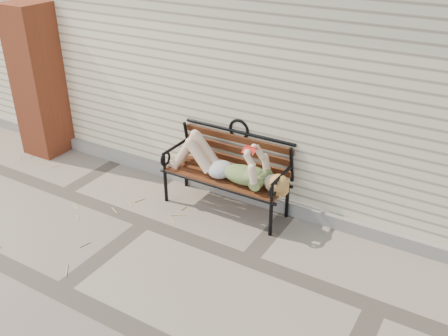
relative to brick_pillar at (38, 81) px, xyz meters
The scene contains 7 objects.
ground 2.62m from the brick_pillar, 18.06° to the right, with size 80.00×80.00×0.00m, color gray.
house_wall 3.26m from the brick_pillar, 44.37° to the left, with size 8.00×4.00×3.00m, color beige.
foundation_strip 2.49m from the brick_pillar, ahead, with size 8.00×0.10×0.15m, color gray.
brick_pillar is the anchor object (origin of this frame).
garden_bench 2.92m from the brick_pillar, ahead, with size 1.52×0.60×0.98m.
reading_woman 2.93m from the brick_pillar, ahead, with size 1.43×0.32×0.45m.
straw_scatter 1.96m from the brick_pillar, 38.98° to the right, with size 2.39×1.73×0.01m.
Camera 1 is at (3.02, -3.43, 3.05)m, focal length 40.00 mm.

